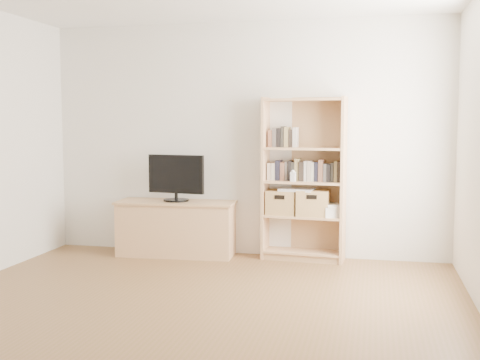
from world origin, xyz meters
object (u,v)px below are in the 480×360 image
(basket_left, at_px, (282,202))
(basket_right, at_px, (313,203))
(laptop, at_px, (297,190))
(bookshelf, at_px, (304,179))
(television, at_px, (176,178))
(baby_monitor, at_px, (293,177))
(tv_stand, at_px, (177,229))

(basket_left, height_order, basket_right, basket_right)
(laptop, bearing_deg, bookshelf, 14.65)
(television, relative_size, basket_right, 1.96)
(bookshelf, bearing_deg, baby_monitor, -135.00)
(television, distance_m, basket_right, 1.55)
(baby_monitor, bearing_deg, tv_stand, -168.36)
(bookshelf, height_order, television, bookshelf)
(tv_stand, bearing_deg, bookshelf, 0.03)
(basket_left, bearing_deg, laptop, -3.27)
(tv_stand, bearing_deg, basket_right, -0.69)
(television, xyz_separation_m, basket_left, (1.18, 0.10, -0.25))
(tv_stand, distance_m, television, 0.58)
(television, height_order, basket_right, television)
(baby_monitor, bearing_deg, television, -168.36)
(television, relative_size, basket_left, 2.07)
(basket_left, bearing_deg, basket_right, 0.15)
(baby_monitor, bearing_deg, bookshelf, 52.64)
(tv_stand, distance_m, laptop, 1.43)
(bookshelf, relative_size, baby_monitor, 17.10)
(baby_monitor, height_order, laptop, baby_monitor)
(television, bearing_deg, laptop, 11.27)
(television, height_order, basket_left, television)
(basket_right, relative_size, laptop, 0.93)
(tv_stand, relative_size, baby_monitor, 12.44)
(television, bearing_deg, basket_right, 10.77)
(television, distance_m, baby_monitor, 1.31)
(basket_right, bearing_deg, bookshelf, 175.05)
(baby_monitor, bearing_deg, laptop, 79.37)
(tv_stand, relative_size, television, 1.93)
(basket_left, xyz_separation_m, laptop, (0.16, -0.02, 0.15))
(television, distance_m, laptop, 1.35)
(tv_stand, height_order, baby_monitor, baby_monitor)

